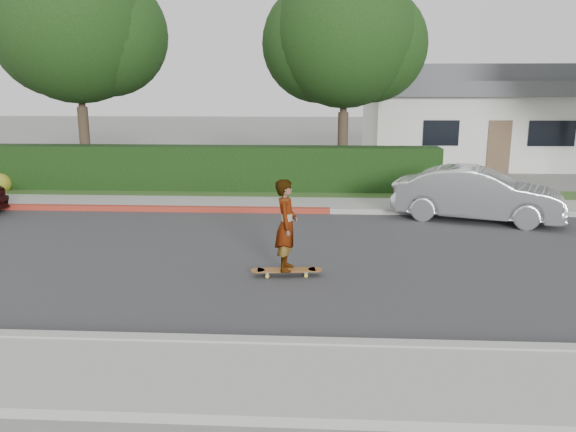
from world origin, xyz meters
name	(u,v)px	position (x,y,z in m)	size (l,w,h in m)	color
ground	(283,257)	(0.00, 0.00, 0.00)	(120.00, 120.00, 0.00)	slate
road	(283,257)	(0.00, 0.00, 0.01)	(60.00, 8.00, 0.01)	#2D2D30
curb_near	(263,344)	(0.00, -4.10, 0.07)	(60.00, 0.20, 0.15)	#9E9E99
sidewalk_near	(255,381)	(0.00, -5.00, 0.06)	(60.00, 1.60, 0.12)	gray
curb_far	(293,211)	(0.00, 4.10, 0.07)	(60.00, 0.20, 0.15)	#9E9E99
curb_red_section	(112,208)	(-5.00, 4.10, 0.08)	(12.00, 0.21, 0.15)	#9B3021
sidewalk_far	(295,204)	(0.00, 5.00, 0.06)	(60.00, 1.60, 0.12)	gray
planting_strip	(297,195)	(0.00, 6.60, 0.05)	(60.00, 1.60, 0.10)	#2D4C1E
hedge	(206,169)	(-3.00, 7.20, 0.75)	(15.00, 1.00, 1.50)	black
tree_left	(78,29)	(-7.51, 8.69, 5.26)	(5.99, 5.21, 8.00)	#33261C
tree_center	(344,40)	(1.49, 9.19, 4.90)	(5.66, 4.84, 7.44)	#33261C
house	(478,116)	(8.00, 16.00, 2.10)	(10.60, 8.60, 4.30)	beige
skateboard	(286,270)	(0.13, -1.18, 0.11)	(1.31, 0.38, 0.12)	gold
skateboarder	(286,225)	(0.13, -1.18, 0.95)	(0.59, 0.39, 1.63)	white
car_silver	(477,194)	(4.71, 3.50, 0.68)	(1.44, 4.14, 1.36)	silver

